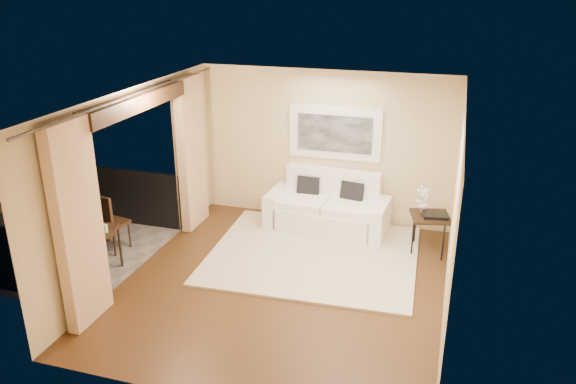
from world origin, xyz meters
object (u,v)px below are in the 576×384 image
at_px(balcony_chair_far, 107,219).
at_px(balcony_chair_near, 22,242).
at_px(orchid, 423,199).
at_px(sofa, 328,209).
at_px(bistro_table, 96,236).
at_px(side_table, 430,219).
at_px(ice_bucket, 93,220).

xyz_separation_m(balcony_chair_far, balcony_chair_near, (-0.70, -1.07, -0.01)).
bearing_deg(orchid, balcony_chair_far, -161.57).
distance_m(sofa, bistro_table, 3.88).
xyz_separation_m(orchid, balcony_chair_far, (-4.75, -1.58, -0.28)).
bearing_deg(side_table, orchid, 144.23).
bearing_deg(sofa, balcony_chair_near, -138.39).
bearing_deg(side_table, sofa, 165.71).
bearing_deg(side_table, bistro_table, -155.89).
distance_m(side_table, ice_bucket, 5.17).
xyz_separation_m(balcony_chair_near, ice_bucket, (0.81, 0.58, 0.20)).
distance_m(bistro_table, ice_bucket, 0.24).
xyz_separation_m(side_table, orchid, (-0.14, 0.10, 0.28)).
distance_m(side_table, balcony_chair_far, 5.11).
bearing_deg(bistro_table, side_table, 24.11).
xyz_separation_m(orchid, ice_bucket, (-4.63, -2.08, -0.09)).
bearing_deg(balcony_chair_far, ice_bucket, 113.81).
bearing_deg(balcony_chair_near, side_table, 8.75).
relative_size(orchid, balcony_chair_near, 0.45).
xyz_separation_m(sofa, balcony_chair_far, (-3.15, -1.92, 0.22)).
bearing_deg(balcony_chair_near, orchid, 10.21).
height_order(sofa, orchid, orchid).
bearing_deg(bistro_table, sofa, 40.91).
xyz_separation_m(sofa, ice_bucket, (-3.03, -2.42, 0.42)).
bearing_deg(sofa, balcony_chair_far, -144.92).
relative_size(sofa, orchid, 4.82).
height_order(bistro_table, balcony_chair_far, balcony_chair_far).
bearing_deg(balcony_chair_far, orchid, -150.88).
height_order(bistro_table, balcony_chair_near, balcony_chair_near).
xyz_separation_m(bistro_table, ice_bucket, (-0.11, 0.12, 0.18)).
bearing_deg(bistro_table, balcony_chair_far, 110.07).
bearing_deg(side_table, ice_bucket, -157.56).
bearing_deg(balcony_chair_near, balcony_chair_far, 41.25).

